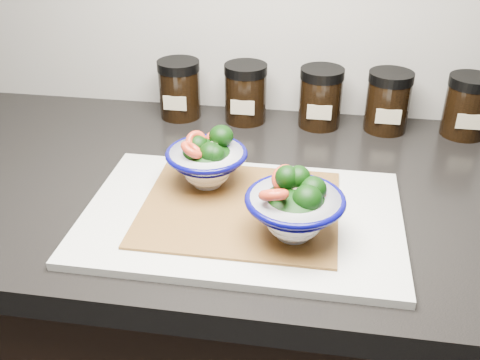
% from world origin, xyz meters
% --- Properties ---
extents(countertop, '(3.50, 0.60, 0.04)m').
position_xyz_m(countertop, '(0.00, 1.45, 0.88)').
color(countertop, black).
rests_on(countertop, cabinet).
extents(cutting_board, '(0.45, 0.30, 0.01)m').
position_xyz_m(cutting_board, '(-0.00, 1.34, 0.91)').
color(cutting_board, silver).
rests_on(cutting_board, countertop).
extents(bamboo_mat, '(0.28, 0.24, 0.00)m').
position_xyz_m(bamboo_mat, '(-0.01, 1.36, 0.91)').
color(bamboo_mat, '#9E662F').
rests_on(bamboo_mat, cutting_board).
extents(bowl_left, '(0.12, 0.12, 0.09)m').
position_xyz_m(bowl_left, '(-0.07, 1.41, 0.96)').
color(bowl_left, white).
rests_on(bowl_left, bamboo_mat).
extents(bowl_right, '(0.13, 0.13, 0.10)m').
position_xyz_m(bowl_right, '(0.07, 1.30, 0.96)').
color(bowl_right, white).
rests_on(bowl_right, bamboo_mat).
extents(spice_jar_a, '(0.08, 0.08, 0.11)m').
position_xyz_m(spice_jar_a, '(-0.18, 1.69, 0.96)').
color(spice_jar_a, black).
rests_on(spice_jar_a, countertop).
extents(spice_jar_b, '(0.08, 0.08, 0.11)m').
position_xyz_m(spice_jar_b, '(-0.05, 1.69, 0.96)').
color(spice_jar_b, black).
rests_on(spice_jar_b, countertop).
extents(spice_jar_c, '(0.08, 0.08, 0.11)m').
position_xyz_m(spice_jar_c, '(0.09, 1.69, 0.96)').
color(spice_jar_c, black).
rests_on(spice_jar_c, countertop).
extents(spice_jar_d, '(0.08, 0.08, 0.11)m').
position_xyz_m(spice_jar_d, '(0.22, 1.69, 0.96)').
color(spice_jar_d, black).
rests_on(spice_jar_d, countertop).
extents(spice_jar_e, '(0.08, 0.08, 0.11)m').
position_xyz_m(spice_jar_e, '(0.36, 1.69, 0.96)').
color(spice_jar_e, black).
rests_on(spice_jar_e, countertop).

